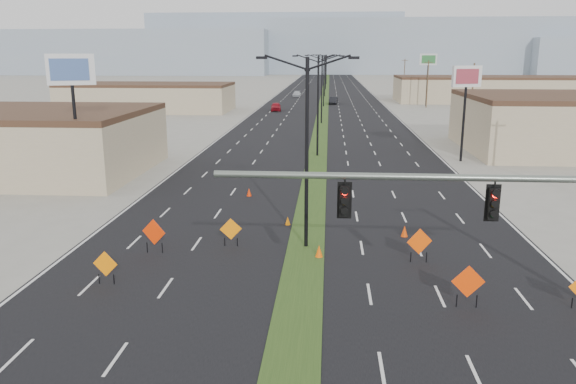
# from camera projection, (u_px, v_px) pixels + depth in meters

# --- Properties ---
(ground) EXTENTS (600.00, 600.00, 0.00)m
(ground) POSITION_uv_depth(u_px,v_px,m) (291.00, 366.00, 18.69)
(ground) COLOR gray
(ground) RESTS_ON ground
(road_surface) EXTENTS (25.00, 400.00, 0.02)m
(road_surface) POSITION_uv_depth(u_px,v_px,m) (324.00, 105.00, 115.54)
(road_surface) COLOR black
(road_surface) RESTS_ON ground
(median_strip) EXTENTS (2.00, 400.00, 0.04)m
(median_strip) POSITION_uv_depth(u_px,v_px,m) (324.00, 105.00, 115.54)
(median_strip) COLOR #234117
(median_strip) RESTS_ON ground
(building_sw_far) EXTENTS (30.00, 14.00, 4.50)m
(building_sw_far) POSITION_uv_depth(u_px,v_px,m) (148.00, 98.00, 102.72)
(building_sw_far) COLOR tan
(building_sw_far) RESTS_ON ground
(building_se_far) EXTENTS (44.00, 16.00, 5.00)m
(building_se_far) POSITION_uv_depth(u_px,v_px,m) (499.00, 90.00, 121.95)
(building_se_far) COLOR tan
(building_se_far) RESTS_ON ground
(mesa_west) EXTENTS (180.00, 50.00, 22.00)m
(mesa_west) POSITION_uv_depth(u_px,v_px,m) (100.00, 53.00, 295.69)
(mesa_west) COLOR #8B9BAD
(mesa_west) RESTS_ON ground
(mesa_center) EXTENTS (220.00, 50.00, 28.00)m
(mesa_center) POSITION_uv_depth(u_px,v_px,m) (402.00, 47.00, 303.08)
(mesa_center) COLOR #8B9BAD
(mesa_center) RESTS_ON ground
(mesa_backdrop) EXTENTS (140.00, 50.00, 32.00)m
(mesa_backdrop) POSITION_uv_depth(u_px,v_px,m) (277.00, 44.00, 326.90)
(mesa_backdrop) COLOR #8B9BAD
(mesa_backdrop) RESTS_ON ground
(signal_mast) EXTENTS (16.30, 0.60, 8.00)m
(signal_mast) POSITION_uv_depth(u_px,v_px,m) (548.00, 217.00, 18.88)
(signal_mast) COLOR slate
(signal_mast) RESTS_ON ground
(streetlight_0) EXTENTS (5.15, 0.24, 10.02)m
(streetlight_0) POSITION_uv_depth(u_px,v_px,m) (307.00, 148.00, 29.02)
(streetlight_0) COLOR black
(streetlight_0) RESTS_ON ground
(streetlight_1) EXTENTS (5.15, 0.24, 10.02)m
(streetlight_1) POSITION_uv_depth(u_px,v_px,m) (318.00, 103.00, 56.13)
(streetlight_1) COLOR black
(streetlight_1) RESTS_ON ground
(streetlight_2) EXTENTS (5.15, 0.24, 10.02)m
(streetlight_2) POSITION_uv_depth(u_px,v_px,m) (322.00, 87.00, 83.25)
(streetlight_2) COLOR black
(streetlight_2) RESTS_ON ground
(streetlight_3) EXTENTS (5.15, 0.24, 10.02)m
(streetlight_3) POSITION_uv_depth(u_px,v_px,m) (324.00, 79.00, 110.37)
(streetlight_3) COLOR black
(streetlight_3) RESTS_ON ground
(streetlight_4) EXTENTS (5.15, 0.24, 10.02)m
(streetlight_4) POSITION_uv_depth(u_px,v_px,m) (325.00, 74.00, 137.49)
(streetlight_4) COLOR black
(streetlight_4) RESTS_ON ground
(streetlight_5) EXTENTS (5.15, 0.24, 10.02)m
(streetlight_5) POSITION_uv_depth(u_px,v_px,m) (326.00, 71.00, 164.61)
(streetlight_5) COLOR black
(streetlight_5) RESTS_ON ground
(streetlight_6) EXTENTS (5.15, 0.24, 10.02)m
(streetlight_6) POSITION_uv_depth(u_px,v_px,m) (326.00, 68.00, 191.72)
(streetlight_6) COLOR black
(streetlight_6) RESTS_ON ground
(utility_pole_1) EXTENTS (1.60, 0.20, 9.00)m
(utility_pole_1) POSITION_uv_depth(u_px,v_px,m) (472.00, 97.00, 74.27)
(utility_pole_1) COLOR #4C3823
(utility_pole_1) RESTS_ON ground
(utility_pole_2) EXTENTS (1.60, 0.20, 9.00)m
(utility_pole_2) POSITION_uv_depth(u_px,v_px,m) (427.00, 83.00, 108.17)
(utility_pole_2) COLOR #4C3823
(utility_pole_2) RESTS_ON ground
(utility_pole_3) EXTENTS (1.60, 0.20, 9.00)m
(utility_pole_3) POSITION_uv_depth(u_px,v_px,m) (404.00, 76.00, 142.07)
(utility_pole_3) COLOR #4C3823
(utility_pole_3) RESTS_ON ground
(car_left) EXTENTS (2.17, 4.64, 1.54)m
(car_left) POSITION_uv_depth(u_px,v_px,m) (276.00, 107.00, 102.77)
(car_left) COLOR maroon
(car_left) RESTS_ON ground
(car_mid) EXTENTS (1.99, 4.57, 1.46)m
(car_mid) POSITION_uv_depth(u_px,v_px,m) (333.00, 101.00, 116.99)
(car_mid) COLOR black
(car_mid) RESTS_ON ground
(car_far) EXTENTS (1.94, 4.54, 1.30)m
(car_far) POSITION_uv_depth(u_px,v_px,m) (297.00, 94.00, 137.60)
(car_far) COLOR #B9BDC4
(car_far) RESTS_ON ground
(construction_sign_0) EXTENTS (1.17, 0.18, 1.57)m
(construction_sign_0) POSITION_uv_depth(u_px,v_px,m) (105.00, 265.00, 25.16)
(construction_sign_0) COLOR orange
(construction_sign_0) RESTS_ON ground
(construction_sign_1) EXTENTS (1.33, 0.44, 1.84)m
(construction_sign_1) POSITION_uv_depth(u_px,v_px,m) (154.00, 233.00, 29.11)
(construction_sign_1) COLOR red
(construction_sign_1) RESTS_ON ground
(construction_sign_2) EXTENTS (1.16, 0.30, 1.57)m
(construction_sign_2) POSITION_uv_depth(u_px,v_px,m) (231.00, 230.00, 30.16)
(construction_sign_2) COLOR orange
(construction_sign_2) RESTS_ON ground
(construction_sign_3) EXTENTS (1.37, 0.11, 1.83)m
(construction_sign_3) POSITION_uv_depth(u_px,v_px,m) (468.00, 283.00, 22.78)
(construction_sign_3) COLOR #F33C05
(construction_sign_3) RESTS_ON ground
(construction_sign_4) EXTENTS (1.29, 0.41, 1.77)m
(construction_sign_4) POSITION_uv_depth(u_px,v_px,m) (419.00, 243.00, 27.78)
(construction_sign_4) COLOR #FF4D05
(construction_sign_4) RESTS_ON ground
(cone_0) EXTENTS (0.41, 0.41, 0.54)m
(cone_0) POSITION_uv_depth(u_px,v_px,m) (288.00, 221.00, 34.11)
(cone_0) COLOR orange
(cone_0) RESTS_ON ground
(cone_1) EXTENTS (0.49, 0.49, 0.67)m
(cone_1) POSITION_uv_depth(u_px,v_px,m) (319.00, 251.00, 28.61)
(cone_1) COLOR #EC5604
(cone_1) RESTS_ON ground
(cone_2) EXTENTS (0.44, 0.44, 0.66)m
(cone_2) POSITION_uv_depth(u_px,v_px,m) (404.00, 231.00, 31.90)
(cone_2) COLOR #DE3E04
(cone_2) RESTS_ON ground
(cone_3) EXTENTS (0.38, 0.38, 0.61)m
(cone_3) POSITION_uv_depth(u_px,v_px,m) (249.00, 192.00, 41.02)
(cone_3) COLOR red
(cone_3) RESTS_ON ground
(pole_sign_west) EXTENTS (3.18, 1.63, 10.16)m
(pole_sign_west) POSITION_uv_depth(u_px,v_px,m) (72.00, 80.00, 40.40)
(pole_sign_west) COLOR black
(pole_sign_west) RESTS_ON ground
(pole_sign_east_near) EXTENTS (2.92, 1.29, 9.09)m
(pole_sign_east_near) POSITION_uv_depth(u_px,v_px,m) (466.00, 84.00, 52.85)
(pole_sign_east_near) COLOR black
(pole_sign_east_near) RESTS_ON ground
(pole_sign_east_far) EXTENTS (3.26, 1.49, 10.26)m
(pole_sign_east_far) POSITION_uv_depth(u_px,v_px,m) (428.00, 63.00, 110.53)
(pole_sign_east_far) COLOR black
(pole_sign_east_far) RESTS_ON ground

